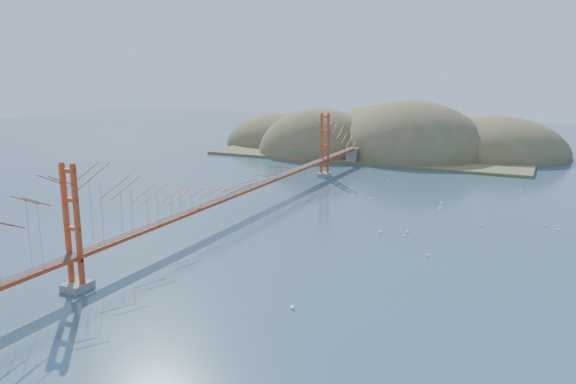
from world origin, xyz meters
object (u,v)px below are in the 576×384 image
at_px(sailboat_2, 404,235).
at_px(sailboat_0, 428,254).
at_px(bridge, 243,163).
at_px(sailboat_1, 440,208).

bearing_deg(sailboat_2, sailboat_0, -54.58).
bearing_deg(bridge, sailboat_0, -14.64).
bearing_deg(sailboat_2, sailboat_1, 84.98).
xyz_separation_m(sailboat_2, sailboat_1, (1.36, 15.53, 0.02)).
height_order(sailboat_0, sailboat_1, sailboat_1).
distance_m(sailboat_0, sailboat_1, 21.48).
bearing_deg(sailboat_0, sailboat_2, 125.42).
relative_size(sailboat_2, sailboat_1, 0.76).
relative_size(sailboat_0, sailboat_1, 0.78).
relative_size(bridge, sailboat_0, 163.25).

